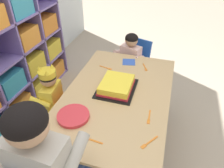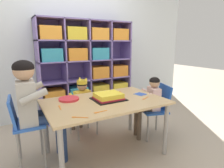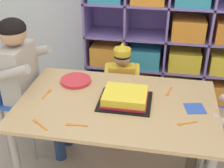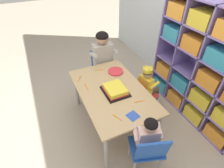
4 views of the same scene
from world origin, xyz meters
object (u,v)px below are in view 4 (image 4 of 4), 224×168
object	(u,v)px
classroom_chair_blue	(141,93)
paper_plate_stack	(116,71)
child_with_crown	(148,83)
birthday_cake_on_tray	(115,90)
classroom_chair_guest_side	(148,150)
classroom_chair_adult_side	(102,66)
fork_beside_plate_stack	(139,101)
fork_by_napkin	(100,70)
fork_near_child_seat	(86,87)
fork_scattered_mid_table	(79,78)
activity_table	(112,94)
adult_helper_seated	(104,58)
guest_at_table_side	(146,135)
fork_at_table_front_edge	(117,117)

from	to	relation	value
classroom_chair_blue	paper_plate_stack	bearing A→B (deg)	37.44
child_with_crown	birthday_cake_on_tray	xyz separation A→B (m)	(0.11, -0.58, 0.17)
classroom_chair_guest_side	paper_plate_stack	distance (m)	1.17
classroom_chair_adult_side	fork_beside_plate_stack	size ratio (longest dim) A/B	5.67
child_with_crown	paper_plate_stack	world-z (taller)	child_with_crown
classroom_chair_blue	fork_by_napkin	distance (m)	0.71
classroom_chair_guest_side	fork_near_child_seat	bearing A→B (deg)	-54.25
child_with_crown	classroom_chair_guest_side	size ratio (longest dim) A/B	1.14
birthday_cake_on_tray	fork_near_child_seat	distance (m)	0.39
fork_near_child_seat	child_with_crown	bearing A→B (deg)	78.31
fork_beside_plate_stack	classroom_chair_blue	bearing A→B (deg)	64.43
classroom_chair_adult_side	fork_beside_plate_stack	bearing A→B (deg)	-87.34
child_with_crown	classroom_chair_adult_side	bearing A→B (deg)	21.74
child_with_crown	fork_scattered_mid_table	size ratio (longest dim) A/B	6.56
fork_by_napkin	fork_scattered_mid_table	xyz separation A→B (m)	(0.08, -0.33, 0.00)
classroom_chair_blue	fork_near_child_seat	xyz separation A→B (m)	(-0.15, -0.78, 0.28)
classroom_chair_guest_side	classroom_chair_adult_side	bearing A→B (deg)	-77.33
child_with_crown	classroom_chair_guest_side	distance (m)	1.03
birthday_cake_on_tray	activity_table	bearing A→B (deg)	-157.37
classroom_chair_blue	adult_helper_seated	distance (m)	0.79
activity_table	birthday_cake_on_tray	world-z (taller)	birthday_cake_on_tray
classroom_chair_adult_side	birthday_cake_on_tray	xyz separation A→B (m)	(0.85, -0.17, 0.19)
guest_at_table_side	fork_scattered_mid_table	distance (m)	1.17
classroom_chair_blue	paper_plate_stack	distance (m)	0.50
birthday_cake_on_tray	fork_by_napkin	size ratio (longest dim) A/B	2.61
activity_table	child_with_crown	world-z (taller)	child_with_crown
fork_scattered_mid_table	classroom_chair_adult_side	bearing A→B (deg)	163.38
child_with_crown	paper_plate_stack	bearing A→B (deg)	47.32
adult_helper_seated	birthday_cake_on_tray	size ratio (longest dim) A/B	3.21
classroom_chair_guest_side	birthday_cake_on_tray	bearing A→B (deg)	-70.41
fork_by_napkin	activity_table	bearing A→B (deg)	92.38
activity_table	classroom_chair_guest_side	size ratio (longest dim) A/B	1.81
guest_at_table_side	fork_beside_plate_stack	bearing A→B (deg)	-90.06
child_with_crown	paper_plate_stack	distance (m)	0.50
paper_plate_stack	fork_scattered_mid_table	world-z (taller)	paper_plate_stack
classroom_chair_guest_side	fork_at_table_front_edge	xyz separation A→B (m)	(-0.37, -0.18, 0.22)
classroom_chair_guest_side	activity_table	bearing A→B (deg)	-69.00
adult_helper_seated	fork_at_table_front_edge	xyz separation A→B (m)	(1.12, -0.33, -0.05)
child_with_crown	adult_helper_seated	size ratio (longest dim) A/B	0.74
activity_table	fork_at_table_front_edge	size ratio (longest dim) A/B	10.45
fork_near_child_seat	fork_beside_plate_stack	world-z (taller)	same
classroom_chair_adult_side	fork_near_child_seat	bearing A→B (deg)	-125.26
activity_table	birthday_cake_on_tray	size ratio (longest dim) A/B	3.77
fork_near_child_seat	birthday_cake_on_tray	bearing A→B (deg)	47.50
classroom_chair_adult_side	fork_beside_plate_stack	xyz separation A→B (m)	(1.13, 0.00, 0.16)
guest_at_table_side	classroom_chair_blue	bearing A→B (deg)	-101.82
classroom_chair_blue	classroom_chair_adult_side	size ratio (longest dim) A/B	0.79
classroom_chair_guest_side	fork_beside_plate_stack	size ratio (longest dim) A/B	5.40
classroom_chair_blue	fork_scattered_mid_table	world-z (taller)	fork_scattered_mid_table
fork_by_napkin	birthday_cake_on_tray	bearing A→B (deg)	94.89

